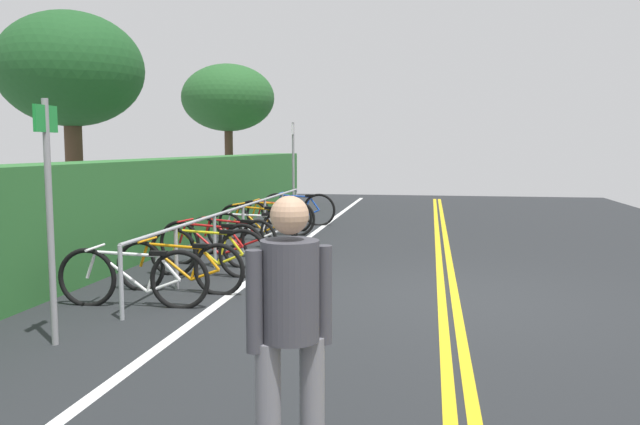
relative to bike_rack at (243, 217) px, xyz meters
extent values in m
cube|color=#232628|center=(-2.83, -3.42, -0.64)|extent=(32.91, 11.80, 0.05)
cube|color=gold|center=(-2.83, -3.50, -0.62)|extent=(29.62, 0.10, 0.00)
cube|color=gold|center=(-2.83, -3.34, -0.62)|extent=(29.62, 0.10, 0.00)
cube|color=white|center=(-2.83, -0.78, -0.62)|extent=(29.62, 0.12, 0.00)
cylinder|color=#9EA0A5|center=(-4.43, 0.00, -0.22)|extent=(0.05, 0.05, 0.80)
cylinder|color=#9EA0A5|center=(-2.95, 0.00, -0.22)|extent=(0.05, 0.05, 0.80)
cylinder|color=#9EA0A5|center=(-1.48, 0.00, -0.22)|extent=(0.05, 0.05, 0.80)
cylinder|color=#9EA0A5|center=(0.00, 0.00, -0.22)|extent=(0.05, 0.05, 0.80)
cylinder|color=#9EA0A5|center=(1.48, 0.00, -0.22)|extent=(0.05, 0.05, 0.80)
cylinder|color=#9EA0A5|center=(2.95, 0.00, -0.22)|extent=(0.05, 0.05, 0.80)
cylinder|color=#9EA0A5|center=(4.43, 0.00, -0.22)|extent=(0.05, 0.05, 0.80)
cylinder|color=#9EA0A5|center=(0.00, 0.00, 0.18)|extent=(8.86, 0.04, 0.04)
torus|color=black|center=(-3.92, 0.68, -0.30)|extent=(0.10, 0.70, 0.70)
torus|color=black|center=(-3.85, -0.41, -0.30)|extent=(0.10, 0.70, 0.70)
cylinder|color=white|center=(-3.89, 0.27, -0.22)|extent=(0.08, 0.62, 0.48)
cylinder|color=white|center=(-3.89, 0.20, -0.01)|extent=(0.08, 0.75, 0.07)
cylinder|color=white|center=(-3.87, -0.10, -0.23)|extent=(0.05, 0.18, 0.43)
cylinder|color=white|center=(-3.86, -0.22, -0.37)|extent=(0.06, 0.40, 0.18)
cylinder|color=white|center=(-3.86, -0.29, -0.16)|extent=(0.05, 0.27, 0.30)
cylinder|color=white|center=(-3.91, 0.62, -0.14)|extent=(0.05, 0.15, 0.32)
cube|color=black|center=(-3.86, -0.17, 0.01)|extent=(0.09, 0.20, 0.05)
cylinder|color=white|center=(-3.91, 0.57, 0.06)|extent=(0.46, 0.06, 0.03)
torus|color=black|center=(-3.08, 0.42, -0.31)|extent=(0.09, 0.67, 0.67)
torus|color=black|center=(-3.14, -0.63, -0.31)|extent=(0.09, 0.67, 0.67)
cylinder|color=orange|center=(-3.11, 0.03, -0.23)|extent=(0.07, 0.61, 0.46)
cylinder|color=orange|center=(-3.11, -0.04, -0.03)|extent=(0.08, 0.72, 0.07)
cylinder|color=orange|center=(-3.13, -0.33, -0.25)|extent=(0.05, 0.17, 0.41)
cylinder|color=orange|center=(-3.13, -0.45, -0.38)|extent=(0.06, 0.38, 0.17)
cylinder|color=orange|center=(-3.14, -0.52, -0.18)|extent=(0.05, 0.26, 0.29)
cylinder|color=orange|center=(-3.09, 0.37, -0.16)|extent=(0.04, 0.14, 0.30)
cube|color=black|center=(-3.13, -0.40, -0.02)|extent=(0.09, 0.20, 0.05)
cylinder|color=orange|center=(-3.09, 0.32, 0.03)|extent=(0.46, 0.05, 0.03)
torus|color=black|center=(-2.10, 0.40, -0.29)|extent=(0.06, 0.72, 0.72)
torus|color=black|center=(-2.11, -0.63, -0.29)|extent=(0.06, 0.72, 0.72)
cylinder|color=yellow|center=(-2.10, 0.01, -0.21)|extent=(0.04, 0.59, 0.49)
cylinder|color=yellow|center=(-2.10, -0.05, 0.01)|extent=(0.04, 0.70, 0.07)
cylinder|color=yellow|center=(-2.10, -0.33, -0.22)|extent=(0.04, 0.17, 0.44)
cylinder|color=yellow|center=(-2.11, -0.45, -0.36)|extent=(0.04, 0.37, 0.18)
cylinder|color=yellow|center=(-2.11, -0.51, -0.15)|extent=(0.04, 0.25, 0.30)
cylinder|color=yellow|center=(-2.10, 0.35, -0.13)|extent=(0.04, 0.14, 0.32)
cube|color=black|center=(-2.11, -0.40, 0.02)|extent=(0.08, 0.20, 0.05)
cylinder|color=yellow|center=(-2.10, 0.30, 0.08)|extent=(0.46, 0.03, 0.03)
torus|color=black|center=(-1.24, 0.65, -0.29)|extent=(0.16, 0.71, 0.70)
torus|color=black|center=(-1.41, -0.42, -0.29)|extent=(0.16, 0.71, 0.70)
cylinder|color=red|center=(-1.30, 0.25, -0.21)|extent=(0.13, 0.62, 0.48)
cylinder|color=red|center=(-1.32, 0.18, 0.00)|extent=(0.15, 0.73, 0.07)
cylinder|color=red|center=(-1.36, -0.11, -0.23)|extent=(0.06, 0.18, 0.43)
cylinder|color=red|center=(-1.38, -0.23, -0.37)|extent=(0.09, 0.39, 0.18)
cylinder|color=red|center=(-1.39, -0.30, -0.16)|extent=(0.08, 0.27, 0.30)
cylinder|color=red|center=(-1.25, 0.60, -0.14)|extent=(0.06, 0.15, 0.32)
cube|color=black|center=(-1.37, -0.18, 0.01)|extent=(0.11, 0.21, 0.05)
cylinder|color=red|center=(-1.26, 0.55, 0.07)|extent=(0.46, 0.10, 0.03)
torus|color=black|center=(-0.30, 0.58, -0.31)|extent=(0.21, 0.66, 0.67)
torus|color=black|center=(-0.55, -0.43, -0.31)|extent=(0.21, 0.66, 0.67)
cylinder|color=red|center=(-0.39, 0.20, -0.24)|extent=(0.18, 0.59, 0.46)
cylinder|color=red|center=(-0.41, 0.14, -0.04)|extent=(0.21, 0.70, 0.07)
cylinder|color=red|center=(-0.48, -0.14, -0.25)|extent=(0.08, 0.17, 0.41)
cylinder|color=red|center=(-0.51, -0.26, -0.38)|extent=(0.13, 0.38, 0.17)
cylinder|color=red|center=(-0.52, -0.32, -0.18)|extent=(0.10, 0.26, 0.28)
cylinder|color=red|center=(-0.31, 0.53, -0.17)|extent=(0.07, 0.14, 0.30)
cube|color=black|center=(-0.50, -0.21, -0.02)|extent=(0.13, 0.21, 0.05)
cylinder|color=red|center=(-0.32, 0.48, 0.03)|extent=(0.45, 0.14, 0.03)
torus|color=black|center=(0.39, 0.45, -0.30)|extent=(0.17, 0.68, 0.68)
torus|color=black|center=(0.55, -0.51, -0.30)|extent=(0.17, 0.68, 0.68)
cylinder|color=white|center=(0.45, 0.09, -0.23)|extent=(0.13, 0.56, 0.47)
cylinder|color=white|center=(0.46, 0.03, -0.02)|extent=(0.15, 0.66, 0.07)
cylinder|color=white|center=(0.50, -0.23, -0.24)|extent=(0.06, 0.16, 0.42)
cylinder|color=white|center=(0.52, -0.34, -0.38)|extent=(0.10, 0.35, 0.17)
cylinder|color=white|center=(0.53, -0.40, -0.17)|extent=(0.08, 0.24, 0.29)
cylinder|color=white|center=(0.39, 0.40, -0.16)|extent=(0.06, 0.14, 0.31)
cube|color=black|center=(0.51, -0.30, -0.01)|extent=(0.11, 0.21, 0.05)
cylinder|color=white|center=(0.40, 0.35, 0.04)|extent=(0.46, 0.11, 0.03)
torus|color=black|center=(1.47, 0.62, -0.28)|extent=(0.23, 0.72, 0.72)
torus|color=black|center=(1.23, -0.37, -0.28)|extent=(0.23, 0.72, 0.72)
cylinder|color=orange|center=(1.38, 0.25, -0.20)|extent=(0.17, 0.57, 0.50)
cylinder|color=orange|center=(1.36, 0.19, 0.02)|extent=(0.20, 0.68, 0.07)
cylinder|color=orange|center=(1.30, -0.08, -0.22)|extent=(0.07, 0.17, 0.44)
cylinder|color=orange|center=(1.27, -0.19, -0.36)|extent=(0.12, 0.37, 0.18)
cylinder|color=orange|center=(1.25, -0.26, -0.14)|extent=(0.10, 0.25, 0.31)
cylinder|color=orange|center=(1.46, 0.57, -0.12)|extent=(0.07, 0.14, 0.33)
cube|color=black|center=(1.28, -0.15, 0.03)|extent=(0.13, 0.21, 0.05)
cylinder|color=orange|center=(1.45, 0.52, 0.08)|extent=(0.45, 0.14, 0.03)
torus|color=black|center=(2.19, 0.47, -0.27)|extent=(0.06, 0.74, 0.74)
torus|color=black|center=(2.20, -0.50, -0.27)|extent=(0.06, 0.74, 0.74)
cylinder|color=orange|center=(2.19, 0.10, -0.19)|extent=(0.04, 0.56, 0.51)
cylinder|color=orange|center=(2.19, 0.04, 0.04)|extent=(0.04, 0.66, 0.07)
cylinder|color=orange|center=(2.20, -0.22, -0.21)|extent=(0.04, 0.16, 0.46)
cylinder|color=orange|center=(2.20, -0.33, -0.35)|extent=(0.04, 0.35, 0.19)
cylinder|color=orange|center=(2.20, -0.39, -0.13)|extent=(0.04, 0.24, 0.31)
cylinder|color=orange|center=(2.19, 0.42, -0.11)|extent=(0.04, 0.13, 0.34)
cube|color=black|center=(2.20, -0.29, 0.05)|extent=(0.08, 0.20, 0.05)
cylinder|color=orange|center=(2.19, 0.37, 0.10)|extent=(0.46, 0.03, 0.03)
torus|color=black|center=(3.24, 0.61, -0.31)|extent=(0.27, 0.65, 0.66)
torus|color=black|center=(2.89, -0.39, -0.31)|extent=(0.27, 0.65, 0.66)
cylinder|color=red|center=(3.11, 0.24, -0.24)|extent=(0.24, 0.58, 0.46)
cylinder|color=red|center=(3.08, 0.17, -0.04)|extent=(0.27, 0.69, 0.07)
cylinder|color=red|center=(2.99, -0.10, -0.25)|extent=(0.09, 0.17, 0.41)
cylinder|color=red|center=(2.95, -0.21, -0.38)|extent=(0.16, 0.37, 0.17)
cylinder|color=red|center=(2.93, -0.28, -0.18)|extent=(0.12, 0.26, 0.28)
cylinder|color=red|center=(3.22, 0.56, -0.17)|extent=(0.08, 0.14, 0.30)
cube|color=black|center=(2.96, -0.17, -0.02)|extent=(0.14, 0.22, 0.05)
cylinder|color=red|center=(3.20, 0.51, 0.03)|extent=(0.44, 0.18, 0.03)
torus|color=black|center=(3.92, 0.36, -0.26)|extent=(0.06, 0.77, 0.77)
torus|color=black|center=(3.92, -0.65, -0.26)|extent=(0.06, 0.77, 0.77)
cylinder|color=#1947B7|center=(3.92, -0.02, -0.17)|extent=(0.04, 0.58, 0.52)
cylinder|color=#1947B7|center=(3.92, -0.08, 0.06)|extent=(0.04, 0.69, 0.07)
cylinder|color=#1947B7|center=(3.92, -0.36, -0.19)|extent=(0.04, 0.17, 0.47)
cylinder|color=#1947B7|center=(3.92, -0.47, -0.34)|extent=(0.04, 0.37, 0.19)
cylinder|color=#1947B7|center=(3.92, -0.54, -0.11)|extent=(0.04, 0.25, 0.32)
cylinder|color=#1947B7|center=(3.92, 0.31, -0.09)|extent=(0.04, 0.14, 0.35)
cube|color=black|center=(3.92, -0.43, 0.07)|extent=(0.08, 0.20, 0.05)
cylinder|color=#1947B7|center=(3.92, 0.26, 0.13)|extent=(0.46, 0.03, 0.03)
cylinder|color=slate|center=(-7.31, -2.33, -0.23)|extent=(0.14, 0.14, 0.77)
cylinder|color=slate|center=(-7.17, -2.55, -0.23)|extent=(0.14, 0.14, 0.77)
cylinder|color=#3F3F47|center=(-7.24, -2.44, 0.43)|extent=(0.32, 0.32, 0.55)
sphere|color=tan|center=(-7.24, -2.44, 0.84)|extent=(0.21, 0.21, 0.21)
cylinder|color=#3F3F47|center=(-7.35, -2.27, 0.39)|extent=(0.09, 0.09, 0.55)
cylinder|color=#3F3F47|center=(-7.13, -2.61, 0.39)|extent=(0.09, 0.09, 0.55)
cylinder|color=gray|center=(-5.32, 0.21, 0.51)|extent=(0.06, 0.06, 2.25)
cube|color=#198C33|center=(-5.32, 0.21, 1.45)|extent=(0.36, 0.05, 0.24)
cylinder|color=gray|center=(4.99, 0.19, 0.59)|extent=(0.06, 0.06, 2.42)
cube|color=white|center=(4.99, 0.19, 1.62)|extent=(0.36, 0.05, 0.24)
cube|color=#2D6B30|center=(1.50, 1.70, 0.18)|extent=(17.86, 0.90, 1.60)
cylinder|color=#473323|center=(1.09, 3.79, 0.55)|extent=(0.34, 0.34, 2.33)
ellipsoid|color=#1C4C21|center=(1.09, 3.79, 2.71)|extent=(2.82, 2.82, 2.22)
cylinder|color=#473323|center=(8.34, 2.94, 0.58)|extent=(0.25, 0.25, 2.39)
ellipsoid|color=#235626|center=(8.34, 2.94, 2.69)|extent=(2.82, 2.82, 2.03)
camera|label=1|loc=(-10.53, -3.18, 1.20)|focal=35.74mm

